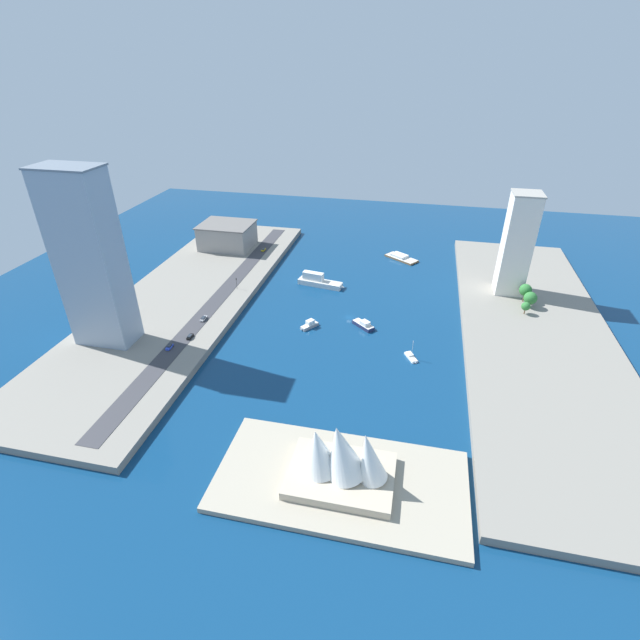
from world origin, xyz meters
TOP-DOWN VIEW (x-y plane):
  - ground_plane at (0.00, 0.00)m, footprint 440.00×440.00m
  - quay_west at (-92.07, 0.00)m, footprint 70.00×240.00m
  - quay_east at (92.07, 0.00)m, footprint 70.00×240.00m
  - peninsula_point at (-14.81, 107.23)m, footprint 80.53×40.90m
  - road_strip at (72.65, 0.00)m, footprint 9.07×228.00m
  - barge_flat_brown at (-20.85, -85.35)m, footprint 23.29×19.93m
  - sailboat_small_white at (-33.40, 30.82)m, footprint 6.58×8.85m
  - ferry_white_commuter at (24.06, -34.00)m, footprint 28.95×11.05m
  - yacht_sleek_gray at (17.98, 14.33)m, footprint 8.33×10.14m
  - patrol_launch_navy at (-8.48, 8.16)m, footprint 12.48×11.39m
  - tower_tall_glass at (105.72, 50.33)m, footprint 27.23×16.02m
  - hotel_broad_white at (-82.93, -43.09)m, footprint 15.11×15.90m
  - carpark_squat_concrete at (96.89, -73.35)m, footprint 34.85×28.77m
  - taxi_yellow_cab at (70.61, -71.02)m, footprint 2.14×4.62m
  - suv_black at (69.38, 41.67)m, footprint 1.83×4.79m
  - hatchback_blue at (74.48, 51.93)m, footprint 2.10×4.67m
  - sedan_silver at (70.38, 24.54)m, footprint 1.95×5.23m
  - traffic_light_waterfront at (67.01, -12.79)m, footprint 0.36×0.36m
  - opera_landmark at (-14.44, 107.23)m, footprint 33.86×24.38m
  - park_tree_cluster at (-90.54, -26.82)m, footprint 8.93×19.76m

SIDE VIEW (x-z plane):
  - ground_plane at x=0.00m, z-range 0.00..0.00m
  - sailboat_small_white at x=-33.40m, z-range -4.04..5.62m
  - peninsula_point at x=-14.81m, z-range 0.00..2.00m
  - barge_flat_brown at x=-20.85m, z-range -0.33..2.50m
  - patrol_launch_navy at x=-8.48m, z-range -0.52..3.27m
  - yacht_sleek_gray at x=17.98m, z-range -0.53..3.36m
  - quay_west at x=-92.07m, z-range 0.00..3.41m
  - quay_east at x=92.07m, z-range 0.00..3.41m
  - ferry_white_commuter at x=24.06m, z-range -1.18..6.49m
  - road_strip at x=72.65m, z-range 3.41..3.56m
  - taxi_yellow_cab at x=70.61m, z-range 3.56..5.01m
  - suv_black at x=69.38m, z-range 3.55..5.04m
  - sedan_silver at x=70.38m, z-range 3.54..5.15m
  - hatchback_blue at x=74.48m, z-range 3.54..5.24m
  - traffic_light_waterfront at x=67.01m, z-range 4.50..11.00m
  - park_tree_cluster at x=-90.54m, z-range 4.11..14.31m
  - opera_landmark at x=-14.44m, z-range -0.41..22.43m
  - carpark_squat_concrete at x=96.89m, z-range 3.44..19.76m
  - hotel_broad_white at x=-82.93m, z-range 3.44..58.85m
  - tower_tall_glass at x=105.72m, z-range 3.44..82.79m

